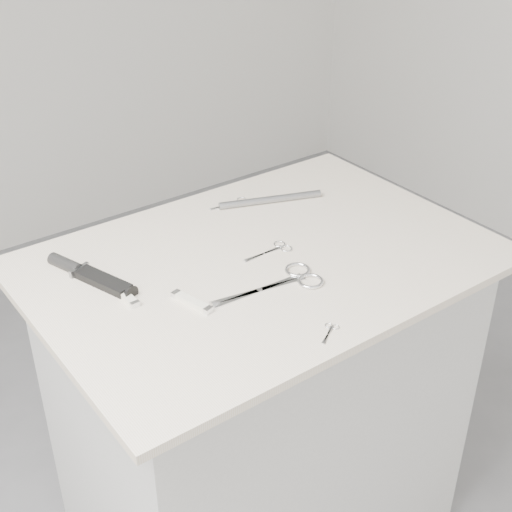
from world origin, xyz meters
TOP-DOWN VIEW (x-y plane):
  - plinth at (0.00, 0.00)m, footprint 0.90×0.60m
  - display_board at (0.00, 0.00)m, footprint 1.00×0.70m
  - large_shears at (-0.02, -0.11)m, footprint 0.24×0.11m
  - embroidery_scissors_a at (0.04, 0.01)m, footprint 0.12×0.05m
  - embroidery_scissors_b at (0.10, 0.25)m, footprint 0.11×0.05m
  - tiny_scissors at (-0.06, -0.29)m, footprint 0.06×0.05m
  - sheathed_knife at (-0.35, 0.16)m, footprint 0.10×0.22m
  - pocket_knife_a at (-0.22, -0.06)m, footprint 0.04×0.10m
  - pocket_knife_b at (-0.32, 0.03)m, footprint 0.02×0.08m
  - metal_rail at (0.17, 0.20)m, footprint 0.25×0.11m

SIDE VIEW (x-z plane):
  - plinth at x=0.00m, z-range 0.00..0.90m
  - display_board at x=0.00m, z-range 0.90..0.92m
  - tiny_scissors at x=-0.06m, z-range 0.92..0.92m
  - embroidery_scissors_b at x=0.10m, z-range 0.92..0.92m
  - embroidery_scissors_a at x=0.04m, z-range 0.92..0.92m
  - large_shears at x=-0.02m, z-range 0.92..0.93m
  - pocket_knife_b at x=-0.32m, z-range 0.92..0.93m
  - pocket_knife_a at x=-0.22m, z-range 0.92..0.93m
  - sheathed_knife at x=-0.35m, z-range 0.91..0.94m
  - metal_rail at x=0.17m, z-range 0.92..0.94m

